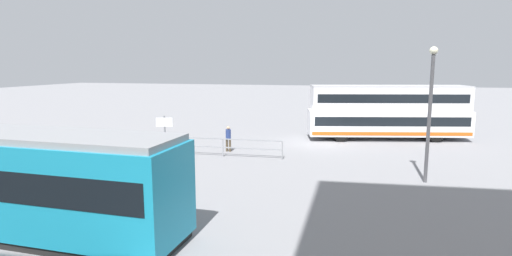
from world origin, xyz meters
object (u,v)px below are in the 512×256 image
object	(u,v)px
double_decker_bus	(388,112)
info_sign	(165,129)
street_lamp	(430,103)
pedestrian_near_railing	(228,137)

from	to	relation	value
double_decker_bus	info_sign	xyz separation A→B (m)	(12.93, 9.05, -0.35)
double_decker_bus	street_lamp	xyz separation A→B (m)	(-0.98, 10.89, 1.64)
double_decker_bus	info_sign	distance (m)	15.78
double_decker_bus	info_sign	world-z (taller)	double_decker_bus
double_decker_bus	pedestrian_near_railing	bearing A→B (deg)	34.53
double_decker_bus	street_lamp	distance (m)	11.06
info_sign	street_lamp	world-z (taller)	street_lamp
double_decker_bus	street_lamp	bearing A→B (deg)	95.13
pedestrian_near_railing	street_lamp	world-z (taller)	street_lamp
pedestrian_near_railing	info_sign	xyz separation A→B (m)	(3.12, 2.30, 0.73)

